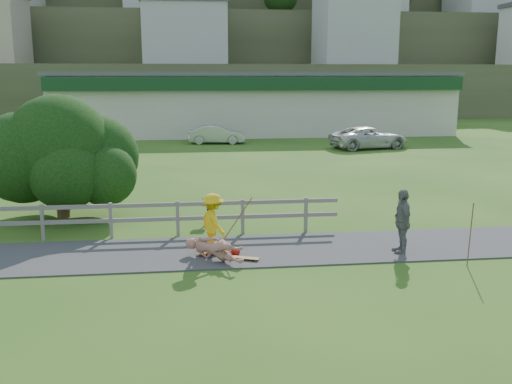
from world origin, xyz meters
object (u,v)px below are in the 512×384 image
(tree, at_px, (61,171))
(bbq, at_px, (208,211))
(car_white, at_px, (369,138))
(car_silver, at_px, (217,134))
(spectator_b, at_px, (402,221))
(skater_rider, at_px, (213,227))
(skater_fallen, at_px, (214,249))

(tree, distance_m, bbq, 5.31)
(car_white, distance_m, tree, 23.73)
(car_silver, xyz_separation_m, bbq, (-1.48, -22.44, -0.25))
(spectator_b, bearing_deg, car_silver, -168.84)
(skater_rider, xyz_separation_m, tree, (-4.98, 4.93, 0.81))
(car_white, relative_size, tree, 0.90)
(spectator_b, height_order, car_silver, spectator_b)
(skater_rider, xyz_separation_m, car_silver, (1.47, 25.94, -0.16))
(spectator_b, relative_size, car_white, 0.35)
(tree, bearing_deg, bbq, -16.07)
(car_white, height_order, bbq, car_white)
(skater_rider, relative_size, tree, 0.28)
(skater_fallen, bearing_deg, spectator_b, -44.12)
(car_silver, distance_m, tree, 22.00)
(car_silver, distance_m, bbq, 22.49)
(skater_fallen, height_order, car_white, car_white)
(skater_rider, relative_size, skater_fallen, 0.89)
(skater_fallen, bearing_deg, skater_rider, 43.83)
(skater_rider, xyz_separation_m, car_white, (11.50, 21.98, -0.09))
(bbq, bearing_deg, car_white, 59.77)
(skater_rider, relative_size, car_silver, 0.41)
(tree, bearing_deg, spectator_b, -27.65)
(skater_rider, xyz_separation_m, skater_fallen, (-0.01, -0.47, -0.48))
(car_silver, bearing_deg, car_white, -106.76)
(skater_rider, height_order, car_silver, skater_rider)
(tree, relative_size, bbq, 7.10)
(spectator_b, relative_size, tree, 0.31)
(car_silver, bearing_deg, bbq, -178.99)
(car_silver, bearing_deg, skater_rider, -178.45)
(skater_rider, bearing_deg, skater_fallen, 152.88)
(skater_fallen, bearing_deg, bbq, 45.09)
(car_silver, height_order, tree, tree)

